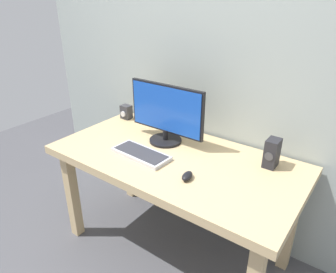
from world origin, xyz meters
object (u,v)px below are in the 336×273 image
Objects in this scene: mouse at (187,176)px; audio_controller at (126,112)px; speaker_right at (272,153)px; keyboard_primary at (141,154)px; desk at (174,169)px; monitor at (166,113)px.

audio_controller is at bearing 142.29° from mouse.
speaker_right is 1.57× the size of audio_controller.
keyboard_primary is at bearing 162.15° from mouse.
keyboard_primary is 2.25× the size of speaker_right.
desk is at bearing 35.15° from keyboard_primary.
desk is at bearing -22.80° from audio_controller.
mouse is (0.37, -0.05, 0.01)m from keyboard_primary.
audio_controller is at bearing 177.72° from speaker_right.
monitor is 0.54m from audio_controller.
audio_controller is (-1.18, 0.05, -0.03)m from speaker_right.
audio_controller reaches higher than desk.
desk is 9.05× the size of speaker_right.
monitor is 6.01× the size of mouse.
audio_controller reaches higher than keyboard_primary.
mouse reaches higher than keyboard_primary.
speaker_right is at bearing 7.74° from monitor.
desk is 14.18× the size of audio_controller.
audio_controller is at bearing 157.20° from desk.
monitor is at bearing -15.70° from audio_controller.
audio_controller is (-0.87, 0.45, 0.04)m from mouse.
audio_controller is (-0.50, 0.40, 0.04)m from keyboard_primary.
mouse is at bearing -7.44° from keyboard_primary.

